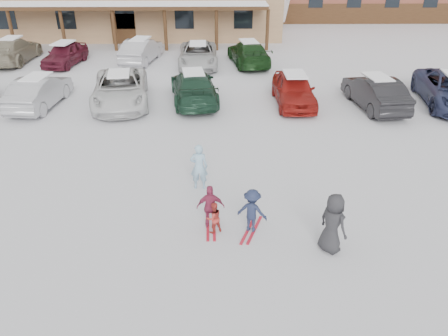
{
  "coord_description": "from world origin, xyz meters",
  "views": [
    {
      "loc": [
        0.16,
        -10.91,
        7.41
      ],
      "look_at": [
        0.3,
        1.0,
        1.0
      ],
      "focal_mm": 35.0,
      "sensor_mm": 36.0,
      "label": 1
    }
  ],
  "objects_px": {
    "bystander_dark": "(333,223)",
    "parked_car_10": "(198,55)",
    "adult_skier": "(199,167)",
    "parked_car_4": "(294,89)",
    "toddler_red": "(214,218)",
    "child_magenta": "(211,207)",
    "parked_car_5": "(375,92)",
    "parked_car_7": "(13,50)",
    "parked_car_8": "(65,54)",
    "parked_car_9": "(141,50)",
    "parked_car_1": "(39,92)",
    "child_navy": "(252,211)",
    "parked_car_3": "(194,87)",
    "parked_car_11": "(249,53)",
    "parked_car_2": "(120,89)"
  },
  "relations": [
    {
      "from": "parked_car_4",
      "to": "bystander_dark",
      "type": "bearing_deg",
      "value": -94.36
    },
    {
      "from": "parked_car_5",
      "to": "parked_car_4",
      "type": "bearing_deg",
      "value": -14.43
    },
    {
      "from": "child_navy",
      "to": "bystander_dark",
      "type": "distance_m",
      "value": 2.2
    },
    {
      "from": "parked_car_7",
      "to": "bystander_dark",
      "type": "bearing_deg",
      "value": 130.03
    },
    {
      "from": "parked_car_2",
      "to": "parked_car_4",
      "type": "relative_size",
      "value": 1.25
    },
    {
      "from": "child_magenta",
      "to": "bystander_dark",
      "type": "height_order",
      "value": "bystander_dark"
    },
    {
      "from": "bystander_dark",
      "to": "parked_car_9",
      "type": "distance_m",
      "value": 20.92
    },
    {
      "from": "parked_car_4",
      "to": "child_magenta",
      "type": "bearing_deg",
      "value": -111.6
    },
    {
      "from": "parked_car_4",
      "to": "parked_car_9",
      "type": "relative_size",
      "value": 0.98
    },
    {
      "from": "adult_skier",
      "to": "parked_car_11",
      "type": "xyz_separation_m",
      "value": [
        2.56,
        15.39,
        -0.05
      ]
    },
    {
      "from": "parked_car_7",
      "to": "parked_car_11",
      "type": "distance_m",
      "value": 15.22
    },
    {
      "from": "parked_car_3",
      "to": "child_navy",
      "type": "bearing_deg",
      "value": 93.28
    },
    {
      "from": "parked_car_4",
      "to": "parked_car_11",
      "type": "distance_m",
      "value": 7.61
    },
    {
      "from": "parked_car_2",
      "to": "parked_car_11",
      "type": "height_order",
      "value": "parked_car_2"
    },
    {
      "from": "child_navy",
      "to": "parked_car_4",
      "type": "relative_size",
      "value": 0.3
    },
    {
      "from": "bystander_dark",
      "to": "parked_car_1",
      "type": "bearing_deg",
      "value": 11.56
    },
    {
      "from": "child_magenta",
      "to": "bystander_dark",
      "type": "distance_m",
      "value": 3.34
    },
    {
      "from": "bystander_dark",
      "to": "parked_car_10",
      "type": "bearing_deg",
      "value": -21.7
    },
    {
      "from": "parked_car_9",
      "to": "parked_car_8",
      "type": "bearing_deg",
      "value": 17.81
    },
    {
      "from": "adult_skier",
      "to": "toddler_red",
      "type": "relative_size",
      "value": 1.66
    },
    {
      "from": "parked_car_8",
      "to": "parked_car_10",
      "type": "xyz_separation_m",
      "value": [
        8.45,
        -0.37,
        0.01
      ]
    },
    {
      "from": "parked_car_11",
      "to": "toddler_red",
      "type": "bearing_deg",
      "value": 74.36
    },
    {
      "from": "toddler_red",
      "to": "parked_car_4",
      "type": "height_order",
      "value": "parked_car_4"
    },
    {
      "from": "parked_car_9",
      "to": "parked_car_10",
      "type": "xyz_separation_m",
      "value": [
        3.73,
        -1.02,
        -0.04
      ]
    },
    {
      "from": "adult_skier",
      "to": "child_navy",
      "type": "relative_size",
      "value": 1.19
    },
    {
      "from": "parked_car_7",
      "to": "parked_car_8",
      "type": "xyz_separation_m",
      "value": [
        3.55,
        -0.71,
        -0.07
      ]
    },
    {
      "from": "parked_car_5",
      "to": "parked_car_7",
      "type": "xyz_separation_m",
      "value": [
        -20.73,
        8.68,
        0.02
      ]
    },
    {
      "from": "parked_car_1",
      "to": "parked_car_7",
      "type": "relative_size",
      "value": 0.84
    },
    {
      "from": "parked_car_8",
      "to": "parked_car_4",
      "type": "bearing_deg",
      "value": -20.53
    },
    {
      "from": "parked_car_3",
      "to": "parked_car_10",
      "type": "height_order",
      "value": "parked_car_3"
    },
    {
      "from": "parked_car_1",
      "to": "parked_car_3",
      "type": "height_order",
      "value": "parked_car_3"
    },
    {
      "from": "child_magenta",
      "to": "parked_car_10",
      "type": "xyz_separation_m",
      "value": [
        -1.05,
        17.26,
        0.04
      ]
    },
    {
      "from": "bystander_dark",
      "to": "parked_car_8",
      "type": "relative_size",
      "value": 0.41
    },
    {
      "from": "toddler_red",
      "to": "parked_car_11",
      "type": "bearing_deg",
      "value": -123.97
    },
    {
      "from": "adult_skier",
      "to": "parked_car_7",
      "type": "relative_size",
      "value": 0.29
    },
    {
      "from": "parked_car_2",
      "to": "parked_car_9",
      "type": "relative_size",
      "value": 1.22
    },
    {
      "from": "parked_car_1",
      "to": "parked_car_11",
      "type": "distance_m",
      "value": 12.97
    },
    {
      "from": "parked_car_2",
      "to": "parked_car_8",
      "type": "bearing_deg",
      "value": 115.51
    },
    {
      "from": "bystander_dark",
      "to": "parked_car_3",
      "type": "height_order",
      "value": "bystander_dark"
    },
    {
      "from": "adult_skier",
      "to": "bystander_dark",
      "type": "height_order",
      "value": "bystander_dark"
    },
    {
      "from": "parked_car_1",
      "to": "parked_car_4",
      "type": "distance_m",
      "value": 12.26
    },
    {
      "from": "parked_car_1",
      "to": "parked_car_9",
      "type": "distance_m",
      "value": 9.04
    },
    {
      "from": "child_magenta",
      "to": "parked_car_2",
      "type": "relative_size",
      "value": 0.24
    },
    {
      "from": "parked_car_3",
      "to": "parked_car_7",
      "type": "height_order",
      "value": "parked_car_7"
    },
    {
      "from": "child_magenta",
      "to": "parked_car_4",
      "type": "distance_m",
      "value": 10.87
    },
    {
      "from": "parked_car_5",
      "to": "toddler_red",
      "type": "bearing_deg",
      "value": 45.59
    },
    {
      "from": "parked_car_10",
      "to": "parked_car_4",
      "type": "bearing_deg",
      "value": -56.94
    },
    {
      "from": "parked_car_7",
      "to": "parked_car_9",
      "type": "distance_m",
      "value": 8.28
    },
    {
      "from": "parked_car_10",
      "to": "parked_car_11",
      "type": "xyz_separation_m",
      "value": [
        3.19,
        0.31,
        0.02
      ]
    },
    {
      "from": "parked_car_10",
      "to": "parked_car_2",
      "type": "bearing_deg",
      "value": -118.36
    }
  ]
}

